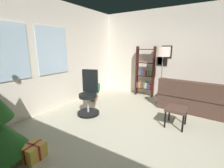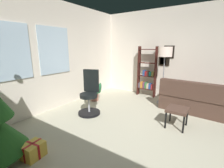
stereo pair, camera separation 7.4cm
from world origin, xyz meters
The scene contains 10 objects.
ground_plane centered at (0.00, 0.00, -0.05)m, with size 5.54×5.52×0.10m, color #B4B098.
wall_back_with_windows centered at (-0.02, 2.81, 1.44)m, with size 5.54×0.12×2.87m.
wall_right_with_frames centered at (2.82, 0.00, 1.44)m, with size 0.12×5.52×2.87m.
couch centered at (2.11, -0.70, 0.29)m, with size 1.61×1.95×0.84m.
footstool centered at (0.82, -0.29, 0.36)m, with size 0.44×0.41×0.42m.
gift_box_gold centered at (-1.43, 1.33, 0.12)m, with size 0.34×0.29×0.24m.
office_chair centered at (0.32, 1.73, 0.45)m, with size 0.56×0.56×1.12m.
bookshelf centered at (2.56, 1.11, 0.74)m, with size 0.18×0.64×1.70m.
floor_lamp centered at (2.11, 0.42, 1.44)m, with size 0.39×0.39×1.68m.
potted_plant centered at (1.15, 2.24, 0.25)m, with size 0.39×0.41×0.68m.
Camera 1 is at (-2.54, -0.81, 1.68)m, focal length 25.10 mm.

